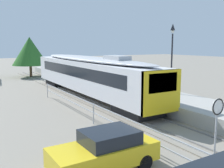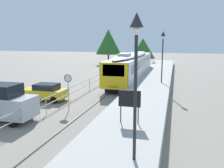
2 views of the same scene
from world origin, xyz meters
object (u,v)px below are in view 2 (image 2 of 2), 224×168
platform_lamp_near_end (136,61)px  platform_lamp_mid_platform (163,47)px  parked_hatchback_yellow (45,92)px  commuter_train (132,64)px  platform_notice_board (130,100)px  speed_limit_sign (68,83)px

platform_lamp_near_end → platform_lamp_mid_platform: size_ratio=1.00×
platform_lamp_near_end → parked_hatchback_yellow: 14.65m
platform_lamp_mid_platform → commuter_train: bearing=125.3°
commuter_train → platform_notice_board: size_ratio=11.06×
commuter_train → platform_lamp_mid_platform: platform_lamp_mid_platform is taller
platform_notice_board → parked_hatchback_yellow: (-8.88, 6.26, -1.40)m
platform_notice_board → speed_limit_sign: 6.84m
platform_notice_board → speed_limit_sign: speed_limit_sign is taller
platform_lamp_mid_platform → speed_limit_sign: size_ratio=1.91×
platform_lamp_near_end → speed_limit_sign: bearing=129.1°
speed_limit_sign → commuter_train: bearing=81.8°
platform_notice_board → platform_lamp_mid_platform: bearing=85.9°
platform_notice_board → platform_lamp_near_end: bearing=-76.5°
platform_notice_board → speed_limit_sign: (-5.53, 4.04, -0.06)m
platform_lamp_near_end → parked_hatchback_yellow: (-9.83, 10.17, -3.83)m
platform_lamp_near_end → platform_lamp_mid_platform: 16.99m
commuter_train → platform_notice_board: bearing=-80.1°
platform_lamp_near_end → speed_limit_sign: 10.55m
commuter_train → platform_notice_board: (3.34, -19.13, 0.04)m
parked_hatchback_yellow → platform_notice_board: bearing=-35.2°
platform_lamp_near_end → speed_limit_sign: (-6.47, 7.95, -2.50)m
platform_lamp_mid_platform → parked_hatchback_yellow: bearing=-145.3°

